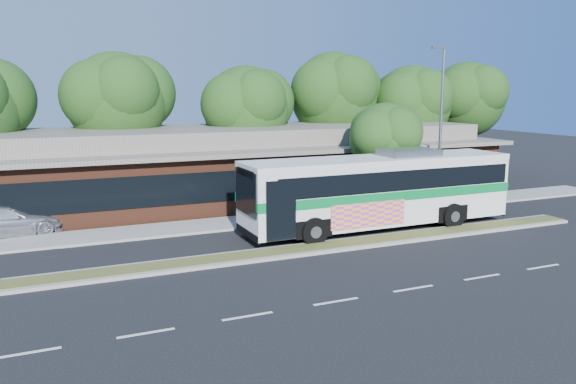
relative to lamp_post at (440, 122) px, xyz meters
The scene contains 13 objects.
ground 12.31m from the lamp_post, 147.90° to the right, with size 120.00×120.00×0.00m, color black.
median_strip 12.00m from the lamp_post, 150.55° to the right, with size 26.00×1.10×0.15m, color #525B26.
sidewalk 10.73m from the lamp_post, behind, with size 44.00×2.60×0.12m, color gray.
plaza_building 12.17m from the lamp_post, 143.84° to the left, with size 33.20×11.20×4.45m.
lamp_post is the anchor object (origin of this frame).
tree_bg_b 19.10m from the lamp_post, 147.83° to the left, with size 6.69×6.00×9.00m.
tree_bg_c 12.27m from the lamp_post, 131.77° to the left, with size 6.24×5.60×8.26m.
tree_bg_d 10.32m from the lamp_post, 96.28° to the left, with size 6.91×6.20×9.37m.
tree_bg_e 10.38m from the lamp_post, 62.02° to the left, with size 6.47×5.80×8.50m.
tree_bg_f 14.91m from the lamp_post, 43.02° to the left, with size 6.69×6.00×8.92m.
transit_bus 7.42m from the lamp_post, 151.53° to the right, with size 13.70×3.32×3.83m.
sedan 23.28m from the lamp_post, behind, with size 2.10×5.17×1.50m, color silver.
sidewalk_tree 3.38m from the lamp_post, behind, with size 4.40×3.94×6.02m.
Camera 1 is at (-11.20, -20.06, 6.70)m, focal length 35.00 mm.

